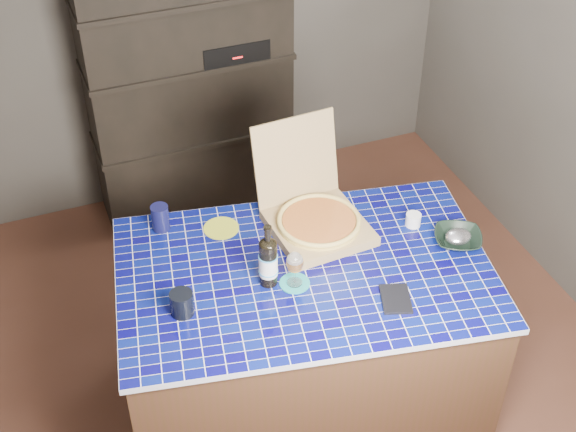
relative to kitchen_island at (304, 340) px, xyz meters
name	(u,v)px	position (x,y,z in m)	size (l,w,h in m)	color
room	(278,172)	(-0.02, 0.26, 0.80)	(3.50, 3.50, 3.50)	brown
shelving_unit	(189,80)	(-0.02, 1.79, 0.45)	(1.20, 0.41, 1.80)	black
kitchen_island	(304,340)	(0.00, 0.00, 0.00)	(1.79, 1.31, 0.90)	#3F2618
pizza_box	(316,217)	(0.16, 0.25, 0.51)	(0.45, 0.53, 0.45)	#94784C
mead_bottle	(268,261)	(-0.17, -0.02, 0.57)	(0.08, 0.08, 0.31)	black
teal_trivet	(295,283)	(-0.07, -0.07, 0.45)	(0.13, 0.13, 0.01)	teal
wine_glass	(295,263)	(-0.07, -0.07, 0.57)	(0.07, 0.07, 0.17)	white
tumbler	(182,303)	(-0.57, -0.06, 0.50)	(0.10, 0.10, 0.11)	black
dvd_case	(396,299)	(0.28, -0.31, 0.45)	(0.12, 0.17, 0.01)	black
bowl	(458,239)	(0.71, -0.09, 0.47)	(0.21, 0.21, 0.05)	black
foil_contents	(458,237)	(0.71, -0.09, 0.49)	(0.12, 0.10, 0.06)	silver
white_jar	(413,220)	(0.59, 0.10, 0.48)	(0.07, 0.07, 0.06)	white
navy_cup	(160,218)	(-0.51, 0.50, 0.51)	(0.08, 0.08, 0.13)	black
green_trivet	(221,228)	(-0.26, 0.40, 0.45)	(0.17, 0.17, 0.01)	gold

